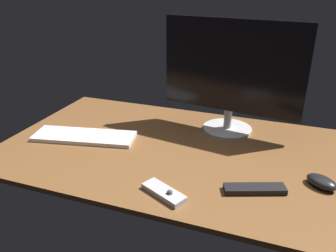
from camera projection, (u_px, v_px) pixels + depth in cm
name	position (u px, v px, depth cm)	size (l,w,h in cm)	color
desk	(175.00, 150.00, 137.30)	(140.00, 84.00, 2.00)	brown
monitor	(231.00, 74.00, 141.97)	(60.83, 21.96, 48.82)	silver
keyboard	(84.00, 136.00, 144.79)	(43.33, 13.95, 1.70)	white
computer_mouse	(322.00, 182.00, 111.00)	(10.54, 6.36, 3.68)	black
media_remote	(164.00, 192.00, 107.01)	(16.48, 11.82, 3.13)	#B7B7BC
tv_remote	(255.00, 189.00, 108.71)	(19.83, 5.00, 1.98)	black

